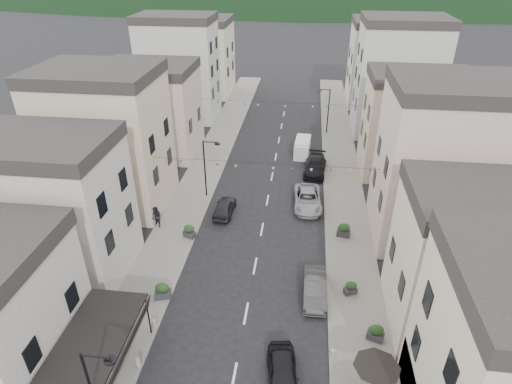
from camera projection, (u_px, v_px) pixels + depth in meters
sidewalk_left at (206, 168)px, 47.87m from camera, size 4.00×76.00×0.12m
sidewalk_right at (342, 176)px, 46.30m from camera, size 4.00×76.00×0.12m
boutique_awning at (97, 342)px, 23.11m from camera, size 3.77×7.50×3.28m
buildings_row_left at (156, 97)px, 50.50m from camera, size 10.20×54.16×14.00m
buildings_row_right at (411, 109)px, 46.38m from camera, size 10.20×54.16×14.50m
streetlamp_left_far at (207, 163)px, 40.71m from camera, size 1.70×0.56×6.00m
streetlamp_right_far at (326, 107)px, 54.96m from camera, size 1.70×0.56×6.00m
bollards at (232, 380)px, 24.13m from camera, size 11.66×10.26×0.60m
bunting_near at (264, 167)px, 35.69m from camera, size 19.00×0.28×0.62m
bunting_far at (278, 105)px, 49.44m from camera, size 19.00×0.28×0.62m
parked_car_a at (283, 374)px, 24.12m from camera, size 2.27×4.48×1.46m
parked_car_b at (315, 288)px, 30.13m from camera, size 1.62×4.53×1.49m
parked_car_c at (307, 199)px, 40.66m from camera, size 2.88×5.69×1.54m
parked_car_d at (315, 166)px, 46.63m from camera, size 2.62×5.62×1.59m
parked_car_e at (225, 207)px, 39.49m from camera, size 1.78×4.15×1.40m
delivery_van at (302, 147)px, 50.67m from camera, size 1.93×4.33×2.03m
pedestrian_a at (105, 325)px, 26.95m from camera, size 0.68×0.56×1.59m
pedestrian_b at (157, 217)px, 37.34m from camera, size 1.20×1.12×1.97m
planter_la at (163, 291)px, 29.93m from camera, size 1.25×0.91×1.25m
planter_lb at (189, 231)px, 36.22m from camera, size 1.19×0.96×1.17m
planter_ra at (376, 333)px, 26.74m from camera, size 1.18×0.89×1.17m
planter_rb at (351, 288)px, 30.34m from camera, size 1.05×0.85×1.03m
planter_rc at (344, 230)px, 36.32m from camera, size 1.20×0.80×1.24m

